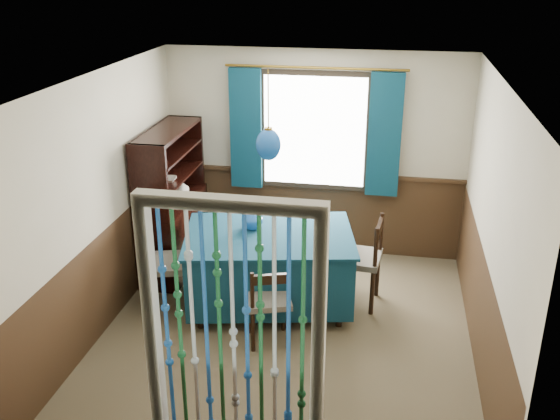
% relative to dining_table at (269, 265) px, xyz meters
% --- Properties ---
extents(floor, '(4.00, 4.00, 0.00)m').
position_rel_dining_table_xyz_m(floor, '(0.27, -0.53, -0.47)').
color(floor, brown).
rests_on(floor, ground).
extents(ceiling, '(4.00, 4.00, 0.00)m').
position_rel_dining_table_xyz_m(ceiling, '(0.27, -0.53, 2.03)').
color(ceiling, silver).
rests_on(ceiling, ground).
extents(wall_back, '(3.60, 0.00, 3.60)m').
position_rel_dining_table_xyz_m(wall_back, '(0.27, 1.47, 0.78)').
color(wall_back, beige).
rests_on(wall_back, ground).
extents(wall_front, '(3.60, 0.00, 3.60)m').
position_rel_dining_table_xyz_m(wall_front, '(0.27, -2.53, 0.78)').
color(wall_front, beige).
rests_on(wall_front, ground).
extents(wall_left, '(0.00, 4.00, 4.00)m').
position_rel_dining_table_xyz_m(wall_left, '(-1.53, -0.53, 0.78)').
color(wall_left, beige).
rests_on(wall_left, ground).
extents(wall_right, '(0.00, 4.00, 4.00)m').
position_rel_dining_table_xyz_m(wall_right, '(2.07, -0.53, 0.78)').
color(wall_right, beige).
rests_on(wall_right, ground).
extents(wainscot_back, '(3.60, 0.00, 3.60)m').
position_rel_dining_table_xyz_m(wainscot_back, '(0.27, 1.45, 0.03)').
color(wainscot_back, '#3A2616').
rests_on(wainscot_back, ground).
extents(wainscot_left, '(0.00, 4.00, 4.00)m').
position_rel_dining_table_xyz_m(wainscot_left, '(-1.52, -0.53, 0.03)').
color(wainscot_left, '#3A2616').
rests_on(wainscot_left, ground).
extents(wainscot_right, '(0.00, 4.00, 4.00)m').
position_rel_dining_table_xyz_m(wainscot_right, '(2.05, -0.53, 0.03)').
color(wainscot_right, '#3A2616').
rests_on(wainscot_right, ground).
extents(window, '(1.32, 0.12, 1.42)m').
position_rel_dining_table_xyz_m(window, '(0.27, 1.42, 1.08)').
color(window, black).
rests_on(window, wall_back).
extents(doorway, '(1.16, 0.12, 2.18)m').
position_rel_dining_table_xyz_m(doorway, '(0.27, -2.47, 0.58)').
color(doorway, silver).
rests_on(doorway, ground).
extents(dining_table, '(1.91, 1.50, 0.83)m').
position_rel_dining_table_xyz_m(dining_table, '(0.00, 0.00, 0.00)').
color(dining_table, '#0D3246').
rests_on(dining_table, floor).
extents(chair_near, '(0.51, 0.50, 0.83)m').
position_rel_dining_table_xyz_m(chair_near, '(0.13, -0.69, -0.03)').
color(chair_near, black).
rests_on(chair_near, floor).
extents(chair_far, '(0.53, 0.52, 0.84)m').
position_rel_dining_table_xyz_m(chair_far, '(-0.16, 0.69, -0.03)').
color(chair_far, black).
rests_on(chair_far, floor).
extents(chair_left, '(0.57, 0.59, 0.97)m').
position_rel_dining_table_xyz_m(chair_left, '(-1.04, -0.25, 0.04)').
color(chair_left, black).
rests_on(chair_left, floor).
extents(chair_right, '(0.51, 0.53, 0.98)m').
position_rel_dining_table_xyz_m(chair_right, '(0.94, 0.22, 0.04)').
color(chair_right, black).
rests_on(chair_right, floor).
extents(sideboard, '(0.45, 1.30, 1.69)m').
position_rel_dining_table_xyz_m(sideboard, '(-1.29, 0.67, 0.12)').
color(sideboard, black).
rests_on(sideboard, floor).
extents(pendant_lamp, '(0.25, 0.25, 0.88)m').
position_rel_dining_table_xyz_m(pendant_lamp, '(0.00, 0.00, 1.31)').
color(pendant_lamp, olive).
rests_on(pendant_lamp, ceiling).
extents(vase_table, '(0.22, 0.22, 0.21)m').
position_rel_dining_table_xyz_m(vase_table, '(-0.20, 0.12, 0.46)').
color(vase_table, '#154890').
rests_on(vase_table, dining_table).
extents(bowl_shelf, '(0.24, 0.24, 0.05)m').
position_rel_dining_table_xyz_m(bowl_shelf, '(-1.23, 0.46, 0.71)').
color(bowl_shelf, beige).
rests_on(bowl_shelf, sideboard).
extents(vase_sideboard, '(0.22, 0.22, 0.20)m').
position_rel_dining_table_xyz_m(vase_sideboard, '(-1.23, 0.88, 0.47)').
color(vase_sideboard, beige).
rests_on(vase_sideboard, sideboard).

